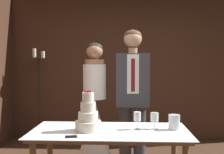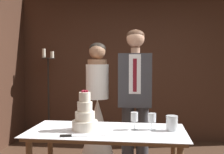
{
  "view_description": "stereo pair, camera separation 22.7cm",
  "coord_description": "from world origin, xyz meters",
  "px_view_note": "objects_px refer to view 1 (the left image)",
  "views": [
    {
      "loc": [
        -0.11,
        -2.63,
        1.4
      ],
      "look_at": [
        -0.25,
        0.37,
        1.24
      ],
      "focal_mm": 45.0,
      "sensor_mm": 36.0,
      "label": 1
    },
    {
      "loc": [
        0.12,
        -2.61,
        1.4
      ],
      "look_at": [
        -0.25,
        0.37,
        1.24
      ],
      "focal_mm": 45.0,
      "sensor_mm": 36.0,
      "label": 2
    }
  ],
  "objects_px": {
    "cake_table": "(110,140)",
    "wine_glass_near": "(137,117)",
    "tiered_cake": "(88,117)",
    "hurricane_candle": "(174,123)",
    "bride": "(95,127)",
    "groom": "(133,94)",
    "candle_stand": "(39,99)",
    "cake_knife": "(79,136)",
    "wine_glass_middle": "(154,118)"
  },
  "relations": [
    {
      "from": "wine_glass_near",
      "to": "groom",
      "type": "height_order",
      "value": "groom"
    },
    {
      "from": "tiered_cake",
      "to": "wine_glass_middle",
      "type": "relative_size",
      "value": 2.42
    },
    {
      "from": "hurricane_candle",
      "to": "bride",
      "type": "xyz_separation_m",
      "value": [
        -0.84,
        0.77,
        -0.23
      ]
    },
    {
      "from": "cake_table",
      "to": "wine_glass_near",
      "type": "height_order",
      "value": "wine_glass_near"
    },
    {
      "from": "tiered_cake",
      "to": "bride",
      "type": "distance_m",
      "value": 0.9
    },
    {
      "from": "cake_table",
      "to": "wine_glass_near",
      "type": "distance_m",
      "value": 0.33
    },
    {
      "from": "wine_glass_middle",
      "to": "bride",
      "type": "bearing_deg",
      "value": 130.85
    },
    {
      "from": "cake_table",
      "to": "bride",
      "type": "height_order",
      "value": "bride"
    },
    {
      "from": "bride",
      "to": "wine_glass_near",
      "type": "bearing_deg",
      "value": -57.8
    },
    {
      "from": "wine_glass_near",
      "to": "wine_glass_middle",
      "type": "height_order",
      "value": "wine_glass_near"
    },
    {
      "from": "tiered_cake",
      "to": "candle_stand",
      "type": "bearing_deg",
      "value": 117.6
    },
    {
      "from": "cake_knife",
      "to": "candle_stand",
      "type": "distance_m",
      "value": 2.64
    },
    {
      "from": "candle_stand",
      "to": "cake_knife",
      "type": "bearing_deg",
      "value": -65.63
    },
    {
      "from": "tiered_cake",
      "to": "hurricane_candle",
      "type": "xyz_separation_m",
      "value": [
        0.8,
        0.08,
        -0.06
      ]
    },
    {
      "from": "wine_glass_middle",
      "to": "candle_stand",
      "type": "xyz_separation_m",
      "value": [
        -1.76,
        2.07,
        -0.12
      ]
    },
    {
      "from": "cake_table",
      "to": "tiered_cake",
      "type": "bearing_deg",
      "value": -172.82
    },
    {
      "from": "cake_knife",
      "to": "bride",
      "type": "xyz_separation_m",
      "value": [
        0.01,
        1.09,
        -0.17
      ]
    },
    {
      "from": "cake_knife",
      "to": "groom",
      "type": "distance_m",
      "value": 1.21
    },
    {
      "from": "wine_glass_near",
      "to": "groom",
      "type": "xyz_separation_m",
      "value": [
        -0.02,
        0.78,
        0.13
      ]
    },
    {
      "from": "wine_glass_near",
      "to": "groom",
      "type": "distance_m",
      "value": 0.79
    },
    {
      "from": "cake_table",
      "to": "groom",
      "type": "bearing_deg",
      "value": 74.29
    },
    {
      "from": "wine_glass_near",
      "to": "candle_stand",
      "type": "distance_m",
      "value": 2.63
    },
    {
      "from": "cake_table",
      "to": "hurricane_candle",
      "type": "bearing_deg",
      "value": 5.29
    },
    {
      "from": "wine_glass_middle",
      "to": "groom",
      "type": "xyz_separation_m",
      "value": [
        -0.19,
        0.76,
        0.14
      ]
    },
    {
      "from": "wine_glass_middle",
      "to": "hurricane_candle",
      "type": "distance_m",
      "value": 0.19
    },
    {
      "from": "bride",
      "to": "candle_stand",
      "type": "relative_size",
      "value": 1.0
    },
    {
      "from": "tiered_cake",
      "to": "candle_stand",
      "type": "xyz_separation_m",
      "value": [
        -1.14,
        2.17,
        -0.13
      ]
    },
    {
      "from": "wine_glass_middle",
      "to": "candle_stand",
      "type": "relative_size",
      "value": 0.1
    },
    {
      "from": "cake_knife",
      "to": "candle_stand",
      "type": "relative_size",
      "value": 0.24
    },
    {
      "from": "wine_glass_near",
      "to": "wine_glass_middle",
      "type": "relative_size",
      "value": 1.07
    },
    {
      "from": "cake_knife",
      "to": "candle_stand",
      "type": "xyz_separation_m",
      "value": [
        -1.09,
        2.41,
        -0.01
      ]
    },
    {
      "from": "cake_knife",
      "to": "groom",
      "type": "relative_size",
      "value": 0.22
    },
    {
      "from": "candle_stand",
      "to": "wine_glass_middle",
      "type": "bearing_deg",
      "value": -49.72
    },
    {
      "from": "hurricane_candle",
      "to": "bride",
      "type": "height_order",
      "value": "bride"
    },
    {
      "from": "cake_knife",
      "to": "groom",
      "type": "height_order",
      "value": "groom"
    },
    {
      "from": "candle_stand",
      "to": "groom",
      "type": "bearing_deg",
      "value": -40.04
    },
    {
      "from": "hurricane_candle",
      "to": "cake_knife",
      "type": "bearing_deg",
      "value": -159.67
    },
    {
      "from": "wine_glass_near",
      "to": "hurricane_candle",
      "type": "height_order",
      "value": "wine_glass_near"
    },
    {
      "from": "wine_glass_near",
      "to": "wine_glass_middle",
      "type": "xyz_separation_m",
      "value": [
        0.16,
        0.02,
        -0.01
      ]
    },
    {
      "from": "wine_glass_near",
      "to": "candle_stand",
      "type": "bearing_deg",
      "value": 127.25
    },
    {
      "from": "cake_knife",
      "to": "wine_glass_near",
      "type": "distance_m",
      "value": 0.6
    },
    {
      "from": "bride",
      "to": "cake_table",
      "type": "bearing_deg",
      "value": -74.3
    },
    {
      "from": "groom",
      "to": "candle_stand",
      "type": "distance_m",
      "value": 2.07
    },
    {
      "from": "cake_knife",
      "to": "wine_glass_near",
      "type": "height_order",
      "value": "wine_glass_near"
    },
    {
      "from": "tiered_cake",
      "to": "hurricane_candle",
      "type": "bearing_deg",
      "value": 5.76
    },
    {
      "from": "wine_glass_near",
      "to": "wine_glass_middle",
      "type": "bearing_deg",
      "value": 7.26
    },
    {
      "from": "tiered_cake",
      "to": "candle_stand",
      "type": "distance_m",
      "value": 2.45
    },
    {
      "from": "cake_table",
      "to": "cake_knife",
      "type": "distance_m",
      "value": 0.37
    },
    {
      "from": "groom",
      "to": "tiered_cake",
      "type": "bearing_deg",
      "value": -116.97
    },
    {
      "from": "bride",
      "to": "groom",
      "type": "xyz_separation_m",
      "value": [
        0.47,
        -0.0,
        0.41
      ]
    }
  ]
}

